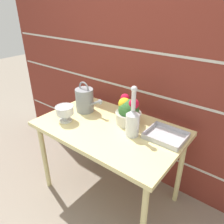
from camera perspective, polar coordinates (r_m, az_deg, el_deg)
ground_plane at (r=2.26m, az=-0.61°, el=-20.13°), size 12.00×12.00×0.00m
brick_wall at (r=2.00m, az=7.86°, el=10.70°), size 3.60×0.08×2.20m
patio_table at (r=1.82m, az=-0.71°, el=-5.81°), size 1.19×0.73×0.74m
watering_can at (r=2.00m, az=-7.09°, el=3.18°), size 0.31×0.16×0.28m
crystal_pedestal_bowl at (r=1.87m, az=-12.25°, el=0.19°), size 0.16×0.16×0.14m
flower_planter at (r=1.79m, az=4.25°, el=0.18°), size 0.21×0.21×0.24m
glass_decanter at (r=1.62m, az=5.41°, el=-2.16°), size 0.10×0.10×0.40m
wire_tray at (r=1.69m, az=13.86°, el=-6.21°), size 0.29×0.24×0.04m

